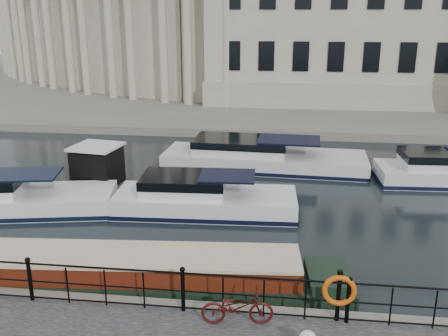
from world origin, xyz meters
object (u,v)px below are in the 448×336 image
Objects in this scene: bicycle at (237,307)px; narrowboat at (95,279)px; life_ring_post at (339,291)px; harbour_hut at (98,170)px.

bicycle is 0.12× the size of narrowboat.
life_ring_post is 0.44× the size of harbour_hut.
harbour_hut reaches higher than narrowboat.
bicycle is at bearing -45.56° from harbour_hut.
narrowboat is at bearing 58.90° from bicycle.
narrowboat is 4.94× the size of harbour_hut.
life_ring_post is at bearing -17.31° from narrowboat.
life_ring_post is at bearing -36.52° from harbour_hut.
narrowboat is at bearing -61.35° from harbour_hut.
life_ring_post is 0.09× the size of narrowboat.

